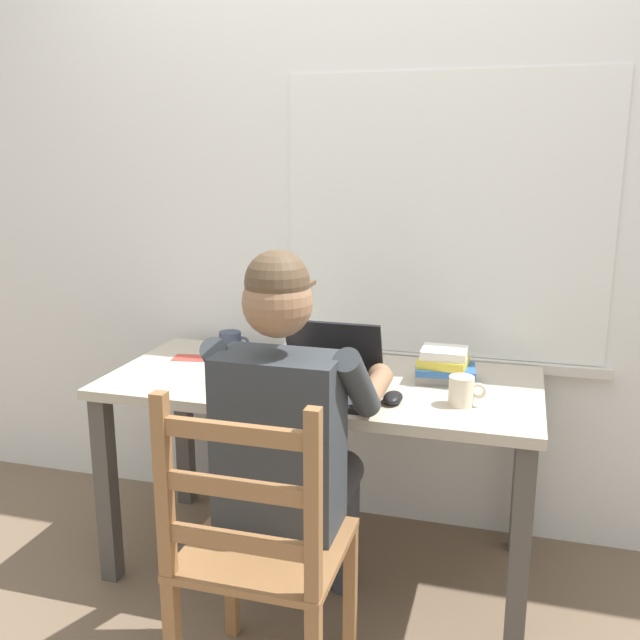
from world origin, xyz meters
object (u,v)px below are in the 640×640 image
object	(u,v)px
coffee_mug_white	(462,391)
book_stack_main	(444,366)
laptop	(326,377)
landscape_photo_print	(190,358)
desk	(322,404)
wooden_chair	(259,555)
computer_mouse	(393,398)
coffee_mug_dark	(231,343)
seated_person	(291,435)

from	to	relation	value
coffee_mug_white	book_stack_main	world-z (taller)	book_stack_main
laptop	landscape_photo_print	size ratio (longest dim) A/B	2.54
coffee_mug_white	book_stack_main	xyz separation A→B (m)	(-0.08, 0.22, 0.01)
laptop	book_stack_main	distance (m)	0.42
desk	landscape_photo_print	world-z (taller)	landscape_photo_print
wooden_chair	book_stack_main	xyz separation A→B (m)	(0.38, 0.79, 0.32)
book_stack_main	desk	bearing A→B (deg)	-168.13
laptop	computer_mouse	world-z (taller)	laptop
wooden_chair	landscape_photo_print	xyz separation A→B (m)	(-0.57, 0.80, 0.26)
desk	coffee_mug_dark	world-z (taller)	coffee_mug_dark
wooden_chair	seated_person	bearing A→B (deg)	90.00
wooden_chair	book_stack_main	bearing A→B (deg)	64.10
wooden_chair	landscape_photo_print	size ratio (longest dim) A/B	7.18
seated_person	coffee_mug_dark	distance (m)	0.76
desk	laptop	distance (m)	0.21
desk	coffee_mug_white	bearing A→B (deg)	-15.51
seated_person	coffee_mug_dark	xyz separation A→B (m)	(-0.45, 0.61, 0.08)
computer_mouse	laptop	bearing A→B (deg)	169.38
desk	landscape_photo_print	xyz separation A→B (m)	(-0.55, 0.09, 0.10)
wooden_chair	computer_mouse	xyz separation A→B (m)	(0.25, 0.53, 0.28)
seated_person	coffee_mug_dark	bearing A→B (deg)	126.29
desk	seated_person	distance (m)	0.43
computer_mouse	coffee_mug_dark	size ratio (longest dim) A/B	0.81
landscape_photo_print	seated_person	bearing A→B (deg)	-51.64
coffee_mug_white	landscape_photo_print	bearing A→B (deg)	167.48
desk	seated_person	size ratio (longest dim) A/B	1.20
computer_mouse	desk	bearing A→B (deg)	148.14
seated_person	coffee_mug_white	distance (m)	0.55
landscape_photo_print	computer_mouse	bearing A→B (deg)	-27.79
laptop	book_stack_main	world-z (taller)	laptop
computer_mouse	book_stack_main	xyz separation A→B (m)	(0.13, 0.26, 0.04)
computer_mouse	landscape_photo_print	distance (m)	0.87
desk	computer_mouse	distance (m)	0.35
wooden_chair	landscape_photo_print	world-z (taller)	wooden_chair
coffee_mug_dark	landscape_photo_print	bearing A→B (deg)	-143.47
wooden_chair	book_stack_main	distance (m)	0.93
laptop	landscape_photo_print	xyz separation A→B (m)	(-0.60, 0.23, -0.05)
desk	wooden_chair	world-z (taller)	wooden_chair
seated_person	wooden_chair	distance (m)	0.36
book_stack_main	computer_mouse	bearing A→B (deg)	-116.07
desk	laptop	size ratio (longest dim) A/B	4.50
laptop	coffee_mug_dark	xyz separation A→B (m)	(-0.47, 0.32, -0.01)
computer_mouse	book_stack_main	size ratio (longest dim) A/B	0.46
book_stack_main	coffee_mug_dark	bearing A→B (deg)	172.98
desk	coffee_mug_dark	bearing A→B (deg)	155.81
desk	landscape_photo_print	bearing A→B (deg)	170.23
book_stack_main	coffee_mug_white	bearing A→B (deg)	-70.08
computer_mouse	coffee_mug_white	xyz separation A→B (m)	(0.21, 0.04, 0.03)
wooden_chair	laptop	distance (m)	0.65
desk	seated_person	bearing A→B (deg)	-86.20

